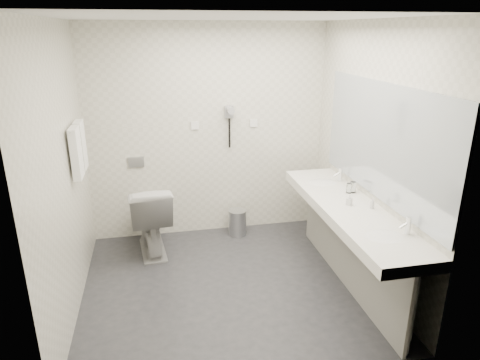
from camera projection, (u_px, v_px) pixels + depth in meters
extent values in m
plane|color=#28292D|center=(228.00, 285.00, 4.27)|extent=(2.80, 2.80, 0.00)
plane|color=silver|center=(225.00, 17.00, 3.44)|extent=(2.80, 2.80, 0.00)
plane|color=silver|center=(208.00, 133.00, 5.06)|extent=(2.80, 0.00, 2.80)
plane|color=silver|center=(263.00, 227.00, 2.65)|extent=(2.80, 0.00, 2.80)
plane|color=silver|center=(63.00, 176.00, 3.59)|extent=(0.00, 2.60, 2.60)
plane|color=silver|center=(370.00, 157.00, 4.12)|extent=(0.00, 2.60, 2.60)
cube|color=white|center=(349.00, 210.00, 4.03)|extent=(0.55, 2.20, 0.10)
cube|color=gray|center=(348.00, 250.00, 4.18)|extent=(0.03, 2.15, 0.75)
cylinder|color=silver|center=(411.00, 315.00, 3.23)|extent=(0.06, 0.06, 0.75)
cylinder|color=silver|center=(312.00, 208.00, 5.15)|extent=(0.06, 0.06, 0.75)
cube|color=#B2BCC6|center=(382.00, 142.00, 3.87)|extent=(0.02, 2.20, 1.05)
ellipsoid|color=white|center=(385.00, 238.00, 3.42)|extent=(0.40, 0.31, 0.05)
ellipsoid|color=white|center=(323.00, 184.00, 4.62)|extent=(0.40, 0.31, 0.05)
cylinder|color=silver|center=(408.00, 226.00, 3.43)|extent=(0.04, 0.04, 0.15)
cylinder|color=silver|center=(340.00, 175.00, 4.63)|extent=(0.04, 0.04, 0.15)
imported|color=white|center=(349.00, 200.00, 4.01)|extent=(0.06, 0.06, 0.10)
imported|color=white|center=(372.00, 203.00, 3.93)|extent=(0.05, 0.05, 0.11)
cylinder|color=silver|center=(349.00, 188.00, 4.31)|extent=(0.07, 0.07, 0.10)
cylinder|color=silver|center=(353.00, 187.00, 4.32)|extent=(0.06, 0.06, 0.11)
imported|color=white|center=(150.00, 218.00, 4.81)|extent=(0.53, 0.84, 0.82)
cube|color=#B2B5BA|center=(136.00, 162.00, 4.98)|extent=(0.18, 0.02, 0.12)
cylinder|color=#B2B5BA|center=(237.00, 223.00, 5.28)|extent=(0.22, 0.22, 0.31)
cylinder|color=#B2B5BA|center=(237.00, 211.00, 5.23)|extent=(0.22, 0.22, 0.02)
cylinder|color=silver|center=(74.00, 126.00, 4.01)|extent=(0.02, 0.62, 0.02)
cube|color=white|center=(76.00, 153.00, 3.95)|extent=(0.07, 0.24, 0.48)
cube|color=white|center=(81.00, 145.00, 4.21)|extent=(0.07, 0.24, 0.48)
cube|color=gray|center=(229.00, 112.00, 4.99)|extent=(0.10, 0.04, 0.14)
cylinder|color=gray|center=(230.00, 110.00, 4.92)|extent=(0.08, 0.14, 0.08)
cylinder|color=black|center=(229.00, 133.00, 5.06)|extent=(0.02, 0.02, 0.35)
cube|color=white|center=(195.00, 126.00, 4.98)|extent=(0.09, 0.02, 0.09)
cube|color=white|center=(254.00, 123.00, 5.12)|extent=(0.09, 0.02, 0.09)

